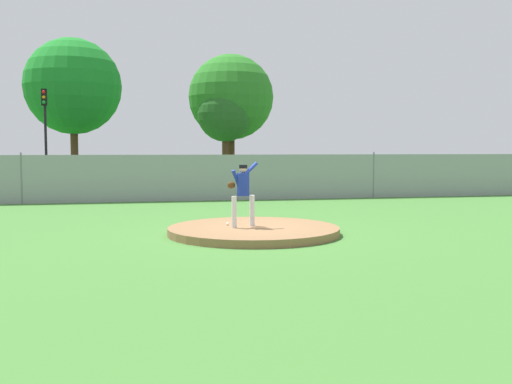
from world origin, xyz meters
name	(u,v)px	position (x,y,z in m)	size (l,w,h in m)	color
ground_plane	(221,210)	(0.00, 6.00, 0.00)	(80.00, 80.00, 0.00)	#427A33
asphalt_strip	(198,193)	(0.00, 14.50, 0.00)	(44.00, 7.00, 0.01)	#2B2B2D
pitchers_mound	(254,231)	(0.00, 0.00, 0.10)	(4.44, 4.44, 0.20)	olive
pitcher_youth	(243,189)	(-0.28, 0.04, 1.19)	(0.81, 0.38, 1.68)	silver
baseball	(227,224)	(-0.62, 0.43, 0.24)	(0.07, 0.07, 0.07)	white
chainlink_fence	(208,178)	(0.00, 10.00, 0.98)	(37.72, 0.07, 2.07)	gray
parked_car_navy	(126,178)	(-3.51, 14.15, 0.79)	(2.00, 4.71, 1.66)	#161E4C
parked_car_slate	(195,178)	(-0.17, 14.28, 0.77)	(1.97, 4.87, 1.60)	slate
traffic_cone_orange	(342,186)	(7.47, 13.95, 0.26)	(0.40, 0.40, 0.55)	orange
traffic_light_near	(45,122)	(-7.83, 18.33, 3.67)	(0.28, 0.46, 5.42)	black
tree_bushy_near	(73,87)	(-6.79, 22.59, 6.01)	(5.85, 5.85, 8.95)	#4C331E
tree_broad_right	(225,114)	(2.56, 22.32, 4.44)	(3.62, 3.62, 6.29)	#4C331E
tree_broad_left	(231,97)	(3.11, 23.35, 5.59)	(5.59, 5.59, 8.40)	#4C331E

